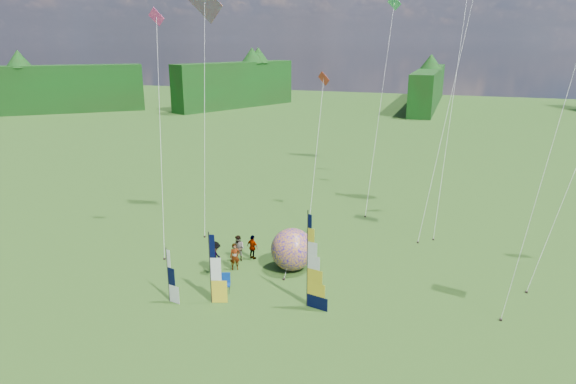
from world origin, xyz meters
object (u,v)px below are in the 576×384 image
(camp_chair, at_px, (225,283))
(spectator_a, at_px, (235,257))
(spectator_c, at_px, (215,257))
(bol_inflatable, at_px, (292,249))
(side_banner_left, at_px, (210,269))
(spectator_d, at_px, (253,247))
(kite_whale, at_px, (458,57))
(side_banner_far, at_px, (168,276))
(spectator_b, at_px, (239,248))
(feather_banner_main, at_px, (307,261))

(camp_chair, bearing_deg, spectator_a, 82.30)
(spectator_c, relative_size, camp_chair, 1.84)
(bol_inflatable, height_order, spectator_a, bol_inflatable)
(side_banner_left, bearing_deg, camp_chair, 64.43)
(spectator_d, height_order, kite_whale, kite_whale)
(side_banner_left, relative_size, camp_chair, 3.66)
(spectator_c, xyz_separation_m, spectator_d, (1.29, 2.41, -0.17))
(side_banner_far, distance_m, camp_chair, 3.02)
(side_banner_far, relative_size, camp_chair, 2.82)
(spectator_a, bearing_deg, spectator_d, 46.58)
(spectator_c, distance_m, kite_whale, 21.67)
(side_banner_left, height_order, kite_whale, kite_whale)
(spectator_a, relative_size, kite_whale, 0.07)
(side_banner_left, bearing_deg, side_banner_far, 176.44)
(side_banner_far, bearing_deg, spectator_b, 89.51)
(bol_inflatable, relative_size, spectator_c, 1.33)
(bol_inflatable, distance_m, spectator_b, 3.45)
(side_banner_left, distance_m, spectator_c, 3.66)
(side_banner_left, distance_m, spectator_b, 5.35)
(spectator_a, relative_size, spectator_b, 1.01)
(spectator_a, relative_size, spectator_d, 1.05)
(kite_whale, bearing_deg, side_banner_far, -125.10)
(feather_banner_main, xyz_separation_m, spectator_a, (-5.14, 2.73, -1.63))
(bol_inflatable, bearing_deg, spectator_d, 167.19)
(side_banner_left, xyz_separation_m, spectator_c, (-1.39, 3.26, -0.92))
(feather_banner_main, xyz_separation_m, spectator_d, (-4.74, 4.43, -1.67))
(feather_banner_main, bearing_deg, spectator_a, 165.03)
(spectator_c, bearing_deg, spectator_a, -57.62)
(spectator_c, distance_m, spectator_d, 2.74)
(side_banner_left, relative_size, spectator_a, 2.33)
(spectator_b, xyz_separation_m, spectator_c, (-0.58, -1.93, 0.14))
(spectator_c, height_order, kite_whale, kite_whale)
(spectator_c, bearing_deg, feather_banner_main, -114.47)
(camp_chair, bearing_deg, spectator_c, 106.36)
(side_banner_left, bearing_deg, spectator_b, 80.99)
(kite_whale, bearing_deg, spectator_b, -132.38)
(spectator_b, distance_m, spectator_c, 2.02)
(spectator_c, bearing_deg, bol_inflatable, -71.82)
(feather_banner_main, bearing_deg, side_banner_left, -152.10)
(side_banner_left, bearing_deg, feather_banner_main, -2.98)
(feather_banner_main, distance_m, side_banner_far, 7.04)
(spectator_d, bearing_deg, spectator_c, 83.50)
(side_banner_left, distance_m, bol_inflatable, 5.72)
(feather_banner_main, relative_size, spectator_a, 3.06)
(side_banner_far, height_order, spectator_a, side_banner_far)
(spectator_b, relative_size, spectator_d, 1.04)
(spectator_b, bearing_deg, spectator_d, 46.66)
(spectator_d, bearing_deg, spectator_b, 55.74)
(spectator_b, bearing_deg, side_banner_left, -68.50)
(side_banner_far, distance_m, spectator_a, 4.82)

